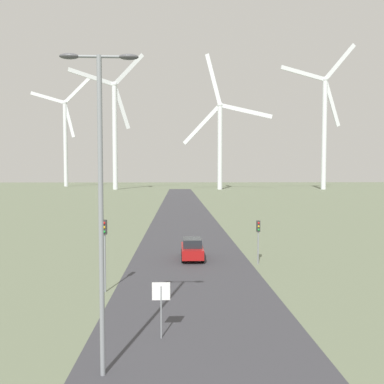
{
  "coord_description": "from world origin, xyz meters",
  "views": [
    {
      "loc": [
        -0.99,
        -7.89,
        7.38
      ],
      "look_at": [
        0.0,
        18.46,
        6.06
      ],
      "focal_mm": 35.0,
      "sensor_mm": 36.0,
      "label": 1
    }
  ],
  "objects": [
    {
      "name": "wind_turbine_far_left",
      "position": [
        -64.36,
        206.26,
        29.0
      ],
      "size": [
        34.28,
        2.8,
        61.41
      ],
      "color": "silver",
      "rests_on": "ground"
    },
    {
      "name": "traffic_light_post_near_right",
      "position": [
        5.5,
        21.9,
        2.62
      ],
      "size": [
        0.28,
        0.34,
        3.56
      ],
      "color": "gray",
      "rests_on": "ground"
    },
    {
      "name": "car_approaching",
      "position": [
        0.22,
        23.85,
        0.91
      ],
      "size": [
        1.88,
        4.11,
        1.83
      ],
      "color": "maroon",
      "rests_on": "ground"
    },
    {
      "name": "wind_turbine_center",
      "position": [
        18.25,
        163.39,
        25.07
      ],
      "size": [
        39.35,
        13.68,
        62.08
      ],
      "color": "silver",
      "rests_on": "ground"
    },
    {
      "name": "traffic_light_post_near_left",
      "position": [
        -5.53,
        15.22,
        3.29
      ],
      "size": [
        0.28,
        0.33,
        4.51
      ],
      "color": "gray",
      "rests_on": "ground"
    },
    {
      "name": "stop_sign_near",
      "position": [
        -1.75,
        8.54,
        1.78
      ],
      "size": [
        0.81,
        0.07,
        2.54
      ],
      "color": "gray",
      "rests_on": "ground"
    },
    {
      "name": "wind_turbine_right",
      "position": [
        65.93,
        161.71,
        30.92
      ],
      "size": [
        36.5,
        7.01,
        67.17
      ],
      "color": "silver",
      "rests_on": "ground"
    },
    {
      "name": "streetlamp",
      "position": [
        -3.75,
        5.56,
        7.07
      ],
      "size": [
        2.77,
        0.32,
        11.57
      ],
      "color": "gray",
      "rests_on": "ground"
    },
    {
      "name": "road_surface",
      "position": [
        0.0,
        48.0,
        0.0
      ],
      "size": [
        10.0,
        240.0,
        0.01
      ],
      "color": "#38383D",
      "rests_on": "ground"
    },
    {
      "name": "wind_turbine_left",
      "position": [
        -29.82,
        165.22,
        29.49
      ],
      "size": [
        31.4,
        15.78,
        63.68
      ],
      "color": "silver",
      "rests_on": "ground"
    }
  ]
}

